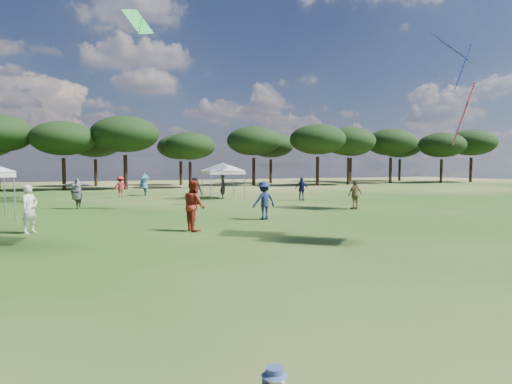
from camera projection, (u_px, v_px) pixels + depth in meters
tree_line at (113, 138)px, 46.59m from camera, size 108.78×17.63×7.77m
tent_right at (223, 165)px, 31.91m from camera, size 5.48×5.48×2.96m
festival_crowd at (101, 193)px, 24.48m from camera, size 28.02×21.68×1.92m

